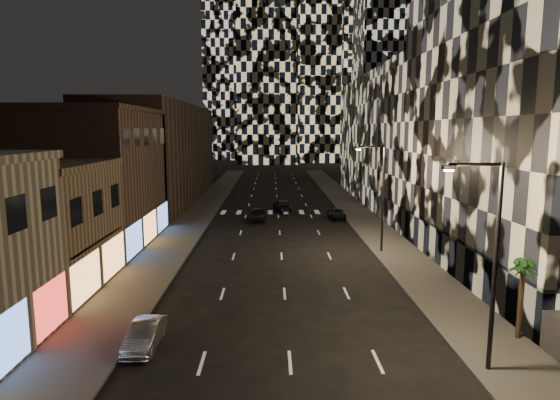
{
  "coord_description": "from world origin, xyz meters",
  "views": [
    {
      "loc": [
        -0.81,
        -8.86,
        10.45
      ],
      "look_at": [
        -0.28,
        20.65,
        6.0
      ],
      "focal_mm": 30.0,
      "sensor_mm": 36.0,
      "label": 1
    }
  ],
  "objects_px": {
    "streetlight_far": "(380,191)",
    "car_dark_rightlane": "(337,214)",
    "car_silver_parked": "(145,335)",
    "palm_tree": "(523,273)",
    "streetlight_near": "(490,253)",
    "car_dark_oncoming": "(283,205)",
    "car_dark_midlane": "(258,214)"
  },
  "relations": [
    {
      "from": "palm_tree",
      "to": "car_dark_oncoming",
      "type": "bearing_deg",
      "value": 105.94
    },
    {
      "from": "car_silver_parked",
      "to": "car_dark_rightlane",
      "type": "xyz_separation_m",
      "value": [
        13.86,
        32.94,
        -0.05
      ]
    },
    {
      "from": "streetlight_near",
      "to": "car_dark_rightlane",
      "type": "bearing_deg",
      "value": 92.33
    },
    {
      "from": "streetlight_near",
      "to": "car_silver_parked",
      "type": "height_order",
      "value": "streetlight_near"
    },
    {
      "from": "streetlight_near",
      "to": "car_dark_rightlane",
      "type": "height_order",
      "value": "streetlight_near"
    },
    {
      "from": "car_silver_parked",
      "to": "palm_tree",
      "type": "xyz_separation_m",
      "value": [
        18.45,
        0.42,
        2.86
      ]
    },
    {
      "from": "streetlight_far",
      "to": "palm_tree",
      "type": "relative_size",
      "value": 2.22
    },
    {
      "from": "streetlight_near",
      "to": "car_dark_oncoming",
      "type": "bearing_deg",
      "value": 100.66
    },
    {
      "from": "palm_tree",
      "to": "car_silver_parked",
      "type": "bearing_deg",
      "value": -178.69
    },
    {
      "from": "car_silver_parked",
      "to": "car_dark_oncoming",
      "type": "distance_m",
      "value": 39.29
    },
    {
      "from": "car_silver_parked",
      "to": "car_dark_midlane",
      "type": "distance_m",
      "value": 32.07
    },
    {
      "from": "streetlight_near",
      "to": "palm_tree",
      "type": "height_order",
      "value": "streetlight_near"
    },
    {
      "from": "streetlight_near",
      "to": "car_silver_parked",
      "type": "bearing_deg",
      "value": 170.34
    },
    {
      "from": "streetlight_near",
      "to": "streetlight_far",
      "type": "height_order",
      "value": "same"
    },
    {
      "from": "car_silver_parked",
      "to": "palm_tree",
      "type": "bearing_deg",
      "value": 2.0
    },
    {
      "from": "streetlight_far",
      "to": "car_dark_rightlane",
      "type": "height_order",
      "value": "streetlight_far"
    },
    {
      "from": "car_dark_midlane",
      "to": "palm_tree",
      "type": "xyz_separation_m",
      "value": [
        13.94,
        -31.32,
        2.74
      ]
    },
    {
      "from": "streetlight_near",
      "to": "car_silver_parked",
      "type": "distance_m",
      "value": 16.23
    },
    {
      "from": "streetlight_far",
      "to": "car_silver_parked",
      "type": "relative_size",
      "value": 2.36
    },
    {
      "from": "streetlight_far",
      "to": "car_silver_parked",
      "type": "distance_m",
      "value": 23.64
    },
    {
      "from": "streetlight_near",
      "to": "streetlight_far",
      "type": "bearing_deg",
      "value": 90.0
    },
    {
      "from": "streetlight_far",
      "to": "palm_tree",
      "type": "height_order",
      "value": "streetlight_far"
    },
    {
      "from": "car_dark_midlane",
      "to": "car_dark_oncoming",
      "type": "relative_size",
      "value": 0.91
    },
    {
      "from": "streetlight_near",
      "to": "car_dark_oncoming",
      "type": "distance_m",
      "value": 42.15
    },
    {
      "from": "car_silver_parked",
      "to": "car_dark_oncoming",
      "type": "relative_size",
      "value": 0.79
    },
    {
      "from": "car_dark_oncoming",
      "to": "car_dark_rightlane",
      "type": "xyz_separation_m",
      "value": [
        6.3,
        -5.62,
        -0.13
      ]
    },
    {
      "from": "car_dark_midlane",
      "to": "palm_tree",
      "type": "bearing_deg",
      "value": -64.98
    },
    {
      "from": "streetlight_near",
      "to": "car_dark_oncoming",
      "type": "relative_size",
      "value": 1.86
    },
    {
      "from": "streetlight_far",
      "to": "car_dark_oncoming",
      "type": "distance_m",
      "value": 23.01
    },
    {
      "from": "streetlight_near",
      "to": "car_dark_midlane",
      "type": "bearing_deg",
      "value": 107.44
    },
    {
      "from": "car_dark_rightlane",
      "to": "palm_tree",
      "type": "relative_size",
      "value": 1.02
    },
    {
      "from": "car_dark_midlane",
      "to": "car_dark_oncoming",
      "type": "height_order",
      "value": "car_dark_midlane"
    }
  ]
}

